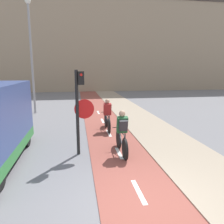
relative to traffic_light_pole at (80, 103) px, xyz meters
name	(u,v)px	position (x,y,z in m)	size (l,w,h in m)	color
ground_plane	(145,205)	(1.32, -3.20, -1.82)	(120.00, 120.00, 0.00)	slate
bike_lane	(145,204)	(1.32, -3.19, -1.81)	(2.05, 60.00, 0.02)	brown
building_row_background	(86,45)	(1.32, 24.44, 4.42)	(60.00, 5.20, 12.45)	gray
traffic_light_pole	(80,103)	(0.00, 0.00, 0.00)	(0.67, 0.25, 2.92)	black
street_lamp_far	(31,46)	(-2.94, 7.93, 2.60)	(0.36, 0.36, 7.29)	gray
cyclist_near	(122,134)	(1.42, -0.22, -1.09)	(0.46, 1.83, 1.56)	black
cyclist_far	(107,117)	(1.34, 2.89, -1.14)	(0.46, 1.82, 1.54)	black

